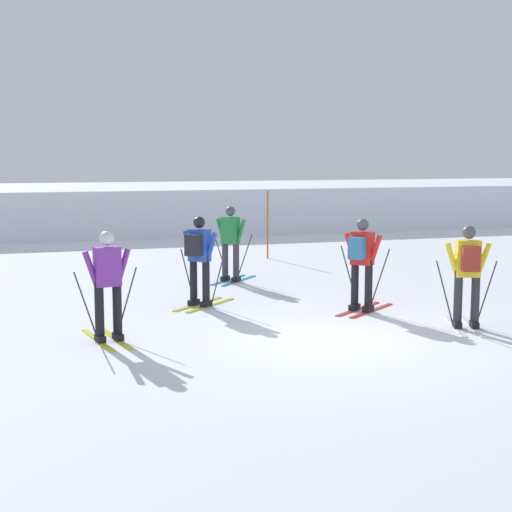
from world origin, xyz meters
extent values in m
plane|color=silver|center=(0.00, 0.00, 0.00)|extent=(120.00, 120.00, 0.00)
cube|color=silver|center=(0.00, 19.81, 0.82)|extent=(80.00, 8.95, 1.65)
cube|color=silver|center=(2.36, 0.32, 0.01)|extent=(0.66, 1.53, 0.02)
cube|color=silver|center=(2.62, 0.22, 0.01)|extent=(0.66, 1.53, 0.02)
cube|color=black|center=(2.31, 0.18, 0.07)|extent=(0.21, 0.29, 0.10)
cube|color=black|center=(2.57, 0.08, 0.07)|extent=(0.21, 0.29, 0.10)
cylinder|color=#2D2D33|center=(2.31, 0.18, 0.55)|extent=(0.14, 0.14, 0.85)
cylinder|color=#2D2D33|center=(2.57, 0.08, 0.55)|extent=(0.14, 0.14, 0.85)
cube|color=yellow|center=(2.44, 0.13, 1.17)|extent=(0.44, 0.36, 0.60)
cylinder|color=yellow|center=(2.21, 0.24, 1.16)|extent=(0.27, 0.18, 0.55)
cylinder|color=yellow|center=(2.68, 0.06, 1.16)|extent=(0.27, 0.18, 0.55)
sphere|color=#4C4C56|center=(2.44, 0.13, 1.60)|extent=(0.22, 0.22, 0.22)
cylinder|color=#38383D|center=(2.16, 0.35, 0.56)|extent=(0.32, 0.14, 1.13)
cylinder|color=#38383D|center=(2.79, 0.11, 0.56)|extent=(0.32, 0.14, 1.13)
cube|color=maroon|center=(2.36, -0.06, 1.19)|extent=(0.33, 0.27, 0.40)
cube|color=gold|center=(-3.45, 1.11, 0.01)|extent=(0.36, 1.59, 0.02)
cube|color=gold|center=(-3.18, 1.15, 0.01)|extent=(0.36, 1.59, 0.02)
cube|color=black|center=(-3.43, 0.96, 0.07)|extent=(0.16, 0.28, 0.10)
cube|color=black|center=(-3.15, 1.00, 0.07)|extent=(0.16, 0.28, 0.10)
cylinder|color=black|center=(-3.43, 0.96, 0.55)|extent=(0.14, 0.14, 0.85)
cylinder|color=black|center=(-3.15, 1.00, 0.55)|extent=(0.14, 0.14, 0.85)
cube|color=purple|center=(-3.29, 0.98, 1.17)|extent=(0.42, 0.30, 0.60)
cylinder|color=purple|center=(-3.54, 0.96, 1.16)|extent=(0.27, 0.13, 0.55)
cylinder|color=purple|center=(-3.05, 1.04, 1.16)|extent=(0.27, 0.13, 0.55)
sphere|color=silver|center=(-3.29, 0.98, 1.60)|extent=(0.22, 0.22, 0.22)
cylinder|color=#38383D|center=(-3.62, 1.03, 0.56)|extent=(0.37, 0.09, 1.12)
cylinder|color=#38383D|center=(-3.00, 1.13, 0.56)|extent=(0.37, 0.09, 1.12)
cube|color=red|center=(1.43, 2.13, 0.01)|extent=(1.32, 1.05, 0.02)
cube|color=red|center=(1.60, 1.91, 0.01)|extent=(1.32, 1.05, 0.02)
cube|color=black|center=(1.31, 2.04, 0.07)|extent=(0.28, 0.25, 0.10)
cube|color=black|center=(1.48, 1.82, 0.07)|extent=(0.28, 0.25, 0.10)
cylinder|color=black|center=(1.31, 2.04, 0.55)|extent=(0.14, 0.14, 0.85)
cylinder|color=black|center=(1.48, 1.82, 0.55)|extent=(0.14, 0.14, 0.85)
cube|color=red|center=(1.39, 1.93, 1.17)|extent=(0.42, 0.45, 0.60)
cylinder|color=red|center=(1.26, 2.14, 1.16)|extent=(0.23, 0.26, 0.55)
cylinder|color=red|center=(1.56, 1.74, 1.16)|extent=(0.23, 0.26, 0.55)
sphere|color=#4C4C56|center=(1.39, 1.93, 1.60)|extent=(0.22, 0.22, 0.22)
cylinder|color=#38383D|center=(1.29, 2.23, 0.59)|extent=(0.27, 0.34, 1.18)
cylinder|color=#38383D|center=(1.65, 1.75, 0.59)|extent=(0.27, 0.34, 1.18)
cube|color=teal|center=(1.23, 1.80, 1.19)|extent=(0.31, 0.33, 0.40)
cube|color=gold|center=(-1.30, 3.49, 0.01)|extent=(1.22, 1.17, 0.02)
cube|color=gold|center=(-1.11, 3.29, 0.01)|extent=(1.22, 1.17, 0.02)
cube|color=black|center=(-1.41, 3.39, 0.07)|extent=(0.27, 0.27, 0.10)
cube|color=black|center=(-1.22, 3.18, 0.07)|extent=(0.27, 0.27, 0.10)
cylinder|color=black|center=(-1.41, 3.39, 0.55)|extent=(0.14, 0.14, 0.85)
cylinder|color=black|center=(-1.22, 3.18, 0.55)|extent=(0.14, 0.14, 0.85)
cube|color=#284CB7|center=(-1.31, 3.28, 1.17)|extent=(0.44, 0.44, 0.60)
cylinder|color=#284CB7|center=(-1.47, 3.48, 1.16)|extent=(0.24, 0.25, 0.55)
cylinder|color=#284CB7|center=(-1.13, 3.12, 1.16)|extent=(0.24, 0.25, 0.55)
sphere|color=black|center=(-1.31, 3.28, 1.60)|extent=(0.22, 0.22, 0.22)
cylinder|color=#38383D|center=(-1.47, 3.60, 0.53)|extent=(0.25, 0.26, 1.07)
cylinder|color=#38383D|center=(-1.01, 3.11, 0.53)|extent=(0.25, 0.26, 1.07)
cube|color=#232328|center=(-1.47, 3.14, 1.19)|extent=(0.32, 0.33, 0.40)
cube|color=#237AC6|center=(0.02, 6.10, 0.01)|extent=(1.16, 1.23, 0.02)
cube|color=#237AC6|center=(0.22, 5.91, 0.01)|extent=(1.16, 1.23, 0.02)
cube|color=black|center=(-0.08, 5.99, 0.07)|extent=(0.27, 0.27, 0.10)
cube|color=black|center=(0.12, 5.80, 0.07)|extent=(0.27, 0.27, 0.10)
cylinder|color=#38333D|center=(-0.08, 5.99, 0.55)|extent=(0.14, 0.14, 0.85)
cylinder|color=#38333D|center=(0.12, 5.80, 0.55)|extent=(0.14, 0.14, 0.85)
cube|color=#23843D|center=(0.02, 5.90, 1.17)|extent=(0.44, 0.43, 0.60)
cylinder|color=#23843D|center=(-0.15, 6.08, 1.16)|extent=(0.25, 0.24, 0.55)
cylinder|color=#23843D|center=(0.22, 5.74, 1.16)|extent=(0.25, 0.24, 0.55)
sphere|color=#4C4C56|center=(0.02, 5.90, 1.60)|extent=(0.22, 0.22, 0.22)
cylinder|color=#38383D|center=(-0.13, 6.17, 0.54)|extent=(0.32, 0.30, 1.10)
cylinder|color=#38383D|center=(0.30, 5.77, 0.54)|extent=(0.32, 0.30, 1.10)
cylinder|color=#C65614|center=(2.08, 9.44, 0.94)|extent=(0.05, 0.05, 1.87)
camera|label=1|loc=(-4.61, -10.70, 2.84)|focal=54.07mm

